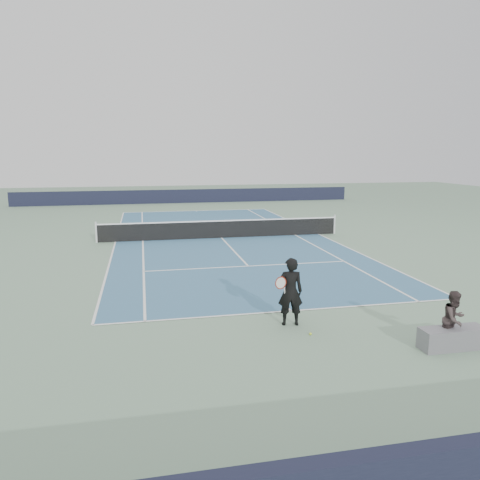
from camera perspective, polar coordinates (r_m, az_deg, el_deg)
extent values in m
plane|color=gray|center=(24.92, -2.26, 0.24)|extent=(80.00, 80.00, 0.00)
cube|color=#386586|center=(24.92, -2.26, 0.25)|extent=(10.97, 23.77, 0.01)
cylinder|color=silver|center=(24.60, -17.13, 0.90)|extent=(0.10, 0.10, 1.07)
cylinder|color=silver|center=(26.63, 11.44, 1.88)|extent=(0.10, 0.10, 1.07)
cube|color=black|center=(24.84, -2.27, 1.28)|extent=(12.80, 0.03, 0.90)
cube|color=white|center=(24.77, -2.28, 2.36)|extent=(12.80, 0.04, 0.06)
cube|color=black|center=(42.43, -6.33, 5.34)|extent=(30.00, 0.25, 1.20)
imported|color=black|center=(12.42, 6.15, -6.27)|extent=(0.76, 0.59, 1.83)
torus|color=maroon|center=(12.22, 4.99, -5.23)|extent=(0.34, 0.18, 0.36)
cylinder|color=white|center=(12.22, 4.99, -5.23)|extent=(0.29, 0.14, 0.32)
cylinder|color=white|center=(12.35, 5.47, -6.31)|extent=(0.08, 0.13, 0.27)
sphere|color=#CDE32E|center=(12.09, 8.59, -11.24)|extent=(0.07, 0.07, 0.07)
cube|color=slate|center=(12.19, 24.47, -10.84)|extent=(1.64, 1.01, 0.50)
imported|color=#3B2F2F|center=(12.03, 24.65, -8.75)|extent=(0.78, 0.70, 1.34)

